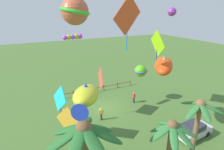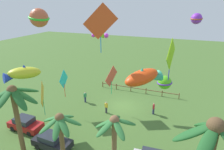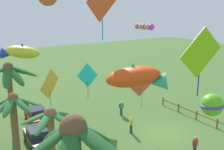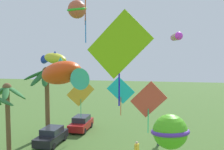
% 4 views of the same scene
% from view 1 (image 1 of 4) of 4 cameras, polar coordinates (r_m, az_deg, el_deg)
% --- Properties ---
extents(ground_plane, '(120.00, 120.00, 0.00)m').
position_cam_1_polar(ground_plane, '(24.68, -2.16, -10.20)').
color(ground_plane, '#476B2D').
extents(palm_tree_0, '(4.49, 4.71, 6.92)m').
position_cam_1_polar(palm_tree_0, '(10.66, -8.50, -20.61)').
color(palm_tree_0, brown).
rests_on(palm_tree_0, ground).
extents(palm_tree_2, '(3.26, 3.20, 5.89)m').
position_cam_1_polar(palm_tree_2, '(12.90, 17.98, -18.58)').
color(palm_tree_2, brown).
rests_on(palm_tree_2, ground).
extents(palm_tree_3, '(3.14, 3.37, 5.91)m').
position_cam_1_polar(palm_tree_3, '(16.11, 25.51, -11.84)').
color(palm_tree_3, brown).
rests_on(palm_tree_3, ground).
extents(rail_fence, '(12.60, 0.12, 0.95)m').
position_cam_1_polar(rail_fence, '(28.98, -4.90, -4.20)').
color(rail_fence, brown).
rests_on(rail_fence, ground).
extents(parked_car_2, '(4.00, 1.95, 1.51)m').
position_cam_1_polar(parked_car_2, '(21.08, 24.24, -15.49)').
color(parked_car_2, '#BCBCC1').
rests_on(parked_car_2, ground).
extents(spectator_0, '(0.52, 0.34, 1.59)m').
position_cam_1_polar(spectator_0, '(21.82, -3.44, -12.08)').
color(spectator_0, '#38383D').
rests_on(spectator_0, ground).
extents(spectator_1, '(0.26, 0.55, 1.59)m').
position_cam_1_polar(spectator_1, '(25.70, 6.88, -6.99)').
color(spectator_1, '#2D3351').
rests_on(spectator_1, ground).
extents(spectator_2, '(0.35, 0.52, 1.59)m').
position_cam_1_polar(spectator_2, '(22.26, -14.82, -12.09)').
color(spectator_2, '#2D3351').
rests_on(spectator_2, ground).
extents(kite_ball_0, '(2.39, 2.39, 1.66)m').
position_cam_1_polar(kite_ball_0, '(11.72, -11.60, 19.08)').
color(kite_ball_0, '#C05635').
extents(kite_ball_1, '(1.31, 1.31, 1.01)m').
position_cam_1_polar(kite_ball_1, '(23.63, 18.31, 18.36)').
color(kite_ball_1, purple).
extents(kite_diamond_2, '(1.59, 2.35, 3.90)m').
position_cam_1_polar(kite_diamond_2, '(13.98, -12.82, -15.09)').
color(kite_diamond_2, gold).
extents(kite_diamond_3, '(0.54, 3.15, 4.44)m').
position_cam_1_polar(kite_diamond_3, '(22.50, 14.12, 9.54)').
color(kite_diamond_3, '#85C60F').
extents(kite_diamond_4, '(3.16, 1.00, 4.58)m').
position_cam_1_polar(kite_diamond_4, '(15.78, 4.86, 18.01)').
color(kite_diamond_4, '#DA491C').
extents(kite_fish_5, '(3.75, 3.97, 1.88)m').
position_cam_1_polar(kite_fish_5, '(18.99, 15.90, 3.01)').
color(kite_fish_5, '#EC4310').
extents(kite_fish_6, '(2.64, 3.36, 1.42)m').
position_cam_1_polar(kite_fish_6, '(10.30, -8.29, -6.72)').
color(kite_fish_6, gold).
extents(kite_ball_7, '(2.56, 2.56, 1.65)m').
position_cam_1_polar(kite_ball_7, '(24.98, 8.97, 1.27)').
color(kite_ball_7, '#51BE1D').
extents(kite_tube_8, '(2.29, 0.85, 0.62)m').
position_cam_1_polar(kite_tube_8, '(20.89, -12.02, 11.67)').
color(kite_tube_8, '#E237E8').
extents(kite_diamond_9, '(0.60, 2.71, 3.85)m').
position_cam_1_polar(kite_diamond_9, '(20.87, -3.58, -1.31)').
color(kite_diamond_9, '#DC4B3B').
extents(kite_diamond_10, '(0.66, 2.63, 3.73)m').
position_cam_1_polar(kite_diamond_10, '(17.19, -16.13, -7.33)').
color(kite_diamond_10, '#1CCBDF').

